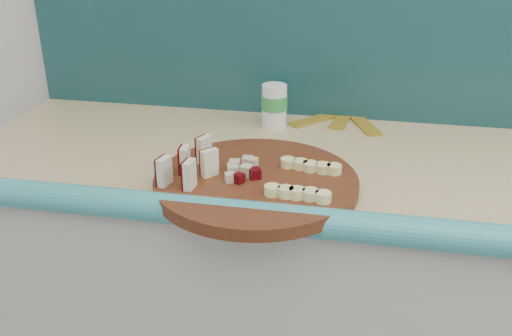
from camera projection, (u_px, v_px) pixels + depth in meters
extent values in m
cube|color=silver|center=(414.00, 332.00, 1.47)|extent=(2.20, 0.60, 0.88)
cube|color=#E1C983|center=(438.00, 172.00, 1.27)|extent=(2.20, 0.60, 0.03)
cube|color=teal|center=(454.00, 244.00, 1.01)|extent=(2.20, 0.06, 0.03)
cube|color=teal|center=(442.00, 28.00, 1.42)|extent=(2.20, 0.02, 0.50)
cylinder|color=#491F0F|center=(256.00, 183.00, 1.16)|extent=(0.45, 0.45, 0.03)
cube|color=#F1E6C1|center=(165.00, 171.00, 1.12)|extent=(0.02, 0.04, 0.06)
cube|color=#48050A|center=(160.00, 171.00, 1.12)|extent=(0.01, 0.04, 0.06)
cube|color=#F1E6C1|center=(185.00, 160.00, 1.17)|extent=(0.02, 0.04, 0.06)
cube|color=#48050A|center=(181.00, 159.00, 1.17)|extent=(0.01, 0.04, 0.06)
cube|color=#F1E6C1|center=(204.00, 149.00, 1.22)|extent=(0.02, 0.04, 0.06)
cube|color=#48050A|center=(200.00, 149.00, 1.22)|extent=(0.01, 0.04, 0.06)
cube|color=#F1E6C1|center=(190.00, 175.00, 1.10)|extent=(0.02, 0.04, 0.06)
cube|color=#48050A|center=(185.00, 174.00, 1.10)|extent=(0.01, 0.04, 0.06)
cube|color=#F1E6C1|center=(210.00, 163.00, 1.15)|extent=(0.02, 0.04, 0.06)
cube|color=#48050A|center=(205.00, 162.00, 1.15)|extent=(0.01, 0.04, 0.06)
cube|color=beige|center=(248.00, 171.00, 1.16)|extent=(0.02, 0.02, 0.02)
cube|color=beige|center=(252.00, 169.00, 1.17)|extent=(0.02, 0.02, 0.02)
cube|color=#48050A|center=(250.00, 166.00, 1.18)|extent=(0.02, 0.02, 0.02)
cube|color=beige|center=(243.00, 169.00, 1.17)|extent=(0.02, 0.02, 0.02)
cube|color=beige|center=(237.00, 168.00, 1.17)|extent=(0.02, 0.02, 0.02)
cube|color=beige|center=(231.00, 171.00, 1.16)|extent=(0.02, 0.02, 0.02)
cube|color=beige|center=(240.00, 173.00, 1.15)|extent=(0.02, 0.02, 0.02)
cube|color=beige|center=(243.00, 175.00, 1.14)|extent=(0.02, 0.02, 0.02)
cube|color=#48050A|center=(252.00, 176.00, 1.14)|extent=(0.02, 0.02, 0.02)
cylinder|color=#F9EF98|center=(273.00, 190.00, 1.09)|extent=(0.03, 0.03, 0.02)
cylinder|color=#F9EF98|center=(286.00, 191.00, 1.08)|extent=(0.03, 0.03, 0.02)
cylinder|color=#F9EF98|center=(299.00, 193.00, 1.07)|extent=(0.03, 0.03, 0.02)
cylinder|color=#F9EF98|center=(312.00, 195.00, 1.07)|extent=(0.03, 0.03, 0.02)
cylinder|color=#F9EF98|center=(325.00, 196.00, 1.06)|extent=(0.03, 0.03, 0.02)
cylinder|color=#F9EF98|center=(288.00, 163.00, 1.20)|extent=(0.03, 0.03, 0.02)
cylinder|color=#F9EF98|center=(300.00, 165.00, 1.19)|extent=(0.03, 0.03, 0.02)
cylinder|color=#F9EF98|center=(312.00, 166.00, 1.18)|extent=(0.03, 0.03, 0.02)
cylinder|color=#F9EF98|center=(323.00, 168.00, 1.18)|extent=(0.03, 0.03, 0.02)
cylinder|color=#F9EF98|center=(335.00, 169.00, 1.17)|extent=(0.03, 0.03, 0.02)
cylinder|color=white|center=(274.00, 106.00, 1.48)|extent=(0.06, 0.06, 0.11)
cylinder|color=green|center=(274.00, 102.00, 1.47)|extent=(0.07, 0.07, 0.04)
cube|color=#BC8F24|center=(318.00, 119.00, 1.54)|extent=(0.15, 0.16, 0.01)
cube|color=#BC8F24|center=(343.00, 118.00, 1.54)|extent=(0.06, 0.18, 0.01)
cube|color=#BC8F24|center=(363.00, 123.00, 1.51)|extent=(0.10, 0.18, 0.01)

